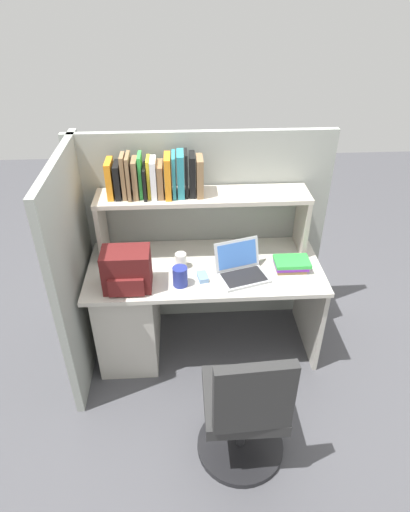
{
  "coord_description": "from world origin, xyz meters",
  "views": [
    {
      "loc": [
        -0.14,
        -2.44,
        2.45
      ],
      "look_at": [
        0.0,
        -0.05,
        0.85
      ],
      "focal_mm": 30.6,
      "sensor_mm": 36.0,
      "label": 1
    }
  ],
  "objects_px": {
    "paper_cup": "(181,261)",
    "office_chair": "(245,414)",
    "computer_mouse": "(203,277)",
    "laptop": "(241,269)",
    "backpack": "(127,270)",
    "snack_canister": "(180,276)"
  },
  "relations": [
    {
      "from": "laptop",
      "to": "paper_cup",
      "type": "relative_size",
      "value": 3.38
    },
    {
      "from": "laptop",
      "to": "snack_canister",
      "type": "relative_size",
      "value": 2.8
    },
    {
      "from": "backpack",
      "to": "paper_cup",
      "type": "xyz_separation_m",
      "value": [
        0.34,
        0.2,
        -0.08
      ]
    },
    {
      "from": "paper_cup",
      "to": "office_chair",
      "type": "bearing_deg",
      "value": -70.78
    },
    {
      "from": "laptop",
      "to": "backpack",
      "type": "xyz_separation_m",
      "value": [
        -0.73,
        -0.09,
        0.08
      ]
    },
    {
      "from": "laptop",
      "to": "paper_cup",
      "type": "distance_m",
      "value": 0.41
    },
    {
      "from": "backpack",
      "to": "office_chair",
      "type": "bearing_deg",
      "value": -48.22
    },
    {
      "from": "paper_cup",
      "to": "office_chair",
      "type": "distance_m",
      "value": 1.07
    },
    {
      "from": "laptop",
      "to": "snack_canister",
      "type": "xyz_separation_m",
      "value": [
        -0.4,
        -0.08,
        0.02
      ]
    },
    {
      "from": "computer_mouse",
      "to": "paper_cup",
      "type": "height_order",
      "value": "paper_cup"
    },
    {
      "from": "backpack",
      "to": "snack_canister",
      "type": "distance_m",
      "value": 0.34
    },
    {
      "from": "laptop",
      "to": "snack_canister",
      "type": "height_order",
      "value": "laptop"
    },
    {
      "from": "backpack",
      "to": "paper_cup",
      "type": "bearing_deg",
      "value": 30.25
    },
    {
      "from": "computer_mouse",
      "to": "office_chair",
      "type": "bearing_deg",
      "value": -86.14
    },
    {
      "from": "backpack",
      "to": "office_chair",
      "type": "height_order",
      "value": "backpack"
    },
    {
      "from": "paper_cup",
      "to": "office_chair",
      "type": "xyz_separation_m",
      "value": [
        0.33,
        -0.95,
        -0.39
      ]
    },
    {
      "from": "laptop",
      "to": "office_chair",
      "type": "height_order",
      "value": "laptop"
    },
    {
      "from": "computer_mouse",
      "to": "office_chair",
      "type": "distance_m",
      "value": 0.9
    },
    {
      "from": "computer_mouse",
      "to": "paper_cup",
      "type": "relative_size",
      "value": 0.95
    },
    {
      "from": "backpack",
      "to": "computer_mouse",
      "type": "height_order",
      "value": "backpack"
    },
    {
      "from": "snack_canister",
      "to": "office_chair",
      "type": "height_order",
      "value": "office_chair"
    },
    {
      "from": "computer_mouse",
      "to": "snack_canister",
      "type": "bearing_deg",
      "value": -169.24
    }
  ]
}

